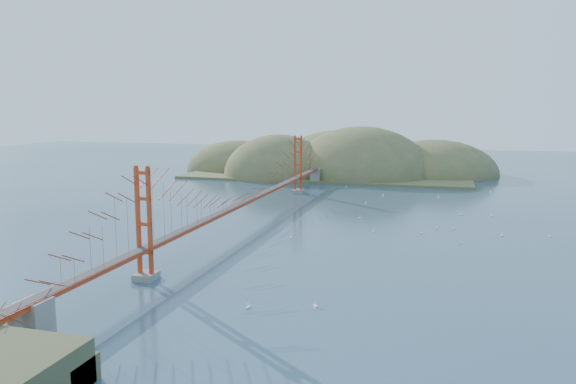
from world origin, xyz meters
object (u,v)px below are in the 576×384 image
(sailboat_0, at_px, (291,237))
(sailboat_2, at_px, (461,242))
(fort, at_px, (23,344))
(sailboat_1, at_px, (421,232))
(bridge, at_px, (247,176))

(sailboat_0, height_order, sailboat_2, sailboat_0)
(sailboat_0, bearing_deg, sailboat_2, 8.74)
(fort, xyz_separation_m, sailboat_1, (25.63, 47.16, -0.51))
(bridge, distance_m, sailboat_1, 26.93)
(bridge, relative_size, fort, 25.51)
(bridge, height_order, sailboat_0, bridge)
(bridge, relative_size, sailboat_2, 167.48)
(fort, bearing_deg, sailboat_0, 77.31)
(sailboat_1, bearing_deg, sailboat_2, -40.11)
(sailboat_1, bearing_deg, sailboat_0, -155.09)
(sailboat_0, bearing_deg, fort, -102.69)
(bridge, xyz_separation_m, sailboat_2, (31.26, -5.23, -6.87))
(fort, distance_m, sailboat_2, 52.73)
(fort, height_order, sailboat_0, fort)
(bridge, distance_m, sailboat_0, 14.40)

